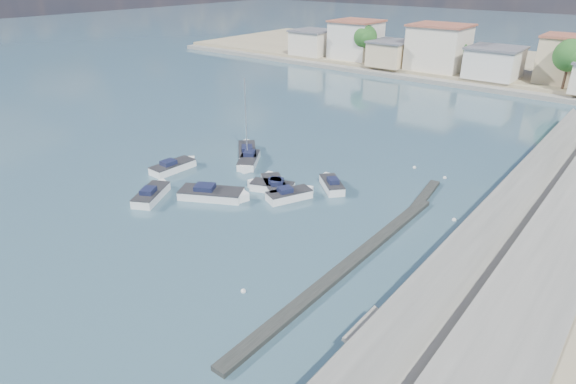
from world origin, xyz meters
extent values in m
plane|color=#2A4355|center=(0.00, 40.00, 0.00)|extent=(400.00, 400.00, 0.00)
cube|color=slate|center=(18.50, 13.00, 0.90)|extent=(5.00, 90.00, 1.80)
cube|color=slate|center=(14.15, 13.00, 0.90)|extent=(4.17, 90.00, 2.86)
cube|color=slate|center=(14.00, 4.00, 0.40)|extent=(5.31, 3.50, 1.94)
cube|color=black|center=(7.00, 10.00, 0.17)|extent=(1.00, 26.00, 0.35)
cube|color=black|center=(6.50, 24.00, 0.15)|extent=(2.00, 8.05, 0.30)
cube|color=gray|center=(0.00, 92.00, 0.70)|extent=(160.00, 40.00, 1.40)
cube|color=slate|center=(0.00, 71.00, 0.40)|extent=(160.00, 2.50, 0.80)
cube|color=beige|center=(-44.00, 76.00, 3.90)|extent=(8.00, 8.00, 5.00)
cube|color=#595960|center=(-44.00, 76.00, 6.58)|extent=(8.48, 8.48, 0.35)
cube|color=silver|center=(-34.00, 78.00, 5.15)|extent=(9.00, 9.00, 7.50)
cube|color=#99513D|center=(-34.00, 78.00, 9.08)|extent=(9.54, 9.54, 0.35)
cube|color=#CDB68D|center=(-24.00, 75.00, 3.65)|extent=(7.00, 8.00, 4.50)
cube|color=#595960|center=(-24.00, 75.00, 6.08)|extent=(7.42, 8.48, 0.35)
cube|color=beige|center=(-15.00, 77.00, 5.40)|extent=(10.00, 9.00, 8.00)
cube|color=#99513D|center=(-15.00, 77.00, 9.58)|extent=(10.60, 9.54, 0.35)
cube|color=silver|center=(-4.00, 76.00, 3.90)|extent=(8.50, 8.50, 5.00)
cube|color=#595960|center=(-4.00, 76.00, 6.58)|extent=(9.01, 9.01, 0.35)
cube|color=#CDB68D|center=(6.00, 79.00, 5.15)|extent=(6.50, 7.50, 7.50)
cube|color=#99513D|center=(6.00, 79.00, 9.08)|extent=(6.89, 7.95, 0.35)
cylinder|color=#38281E|center=(-30.00, 75.00, 3.09)|extent=(0.44, 0.44, 3.38)
sphere|color=#1B4517|center=(-30.00, 75.00, 6.43)|extent=(4.80, 4.80, 4.80)
sphere|color=#1B4517|center=(-29.10, 74.40, 6.20)|extent=(3.60, 3.60, 3.60)
sphere|color=#1B4517|center=(-30.75, 75.45, 6.58)|extent=(3.30, 3.30, 3.30)
cylinder|color=#38281E|center=(-12.00, 78.00, 2.86)|extent=(0.44, 0.44, 2.93)
sphere|color=#1B4517|center=(-12.00, 78.00, 5.75)|extent=(4.16, 4.16, 4.16)
sphere|color=#1B4517|center=(-11.22, 77.48, 5.56)|extent=(3.12, 3.12, 3.12)
sphere|color=#1B4517|center=(-12.65, 78.39, 5.88)|extent=(2.86, 2.86, 2.86)
cylinder|color=#38281E|center=(8.00, 74.00, 3.20)|extent=(0.44, 0.44, 3.60)
sphere|color=#1B4517|center=(8.00, 74.00, 6.76)|extent=(5.12, 5.12, 5.12)
sphere|color=#1B4517|center=(8.96, 73.36, 6.52)|extent=(3.84, 3.84, 3.84)
sphere|color=#1B4517|center=(7.20, 74.48, 6.92)|extent=(3.52, 3.52, 3.52)
cube|color=white|center=(-13.33, 8.11, 0.30)|extent=(3.84, 5.00, 1.00)
cube|color=white|center=(-14.28, 9.88, 0.30)|extent=(1.62, 1.62, 1.00)
cube|color=#262628|center=(-13.33, 8.11, 0.80)|extent=(3.87, 5.02, 0.08)
cube|color=#181C39|center=(-13.10, 7.70, 1.04)|extent=(1.67, 1.78, 0.48)
cube|color=white|center=(-3.25, 16.04, 0.30)|extent=(3.24, 4.47, 1.00)
cube|color=white|center=(-2.51, 17.66, 0.30)|extent=(1.53, 1.53, 1.00)
cube|color=#262628|center=(-3.25, 16.04, 0.80)|extent=(3.27, 4.49, 0.08)
cube|color=#181C39|center=(-3.42, 15.67, 1.04)|extent=(1.46, 1.56, 0.48)
cube|color=white|center=(-5.64, 16.80, 0.30)|extent=(4.86, 4.34, 1.00)
cube|color=white|center=(-7.26, 18.05, 0.30)|extent=(1.43, 1.43, 1.00)
cube|color=#262628|center=(-5.64, 16.80, 0.80)|extent=(4.88, 4.36, 0.08)
cube|color=#181C39|center=(-5.26, 16.51, 1.04)|extent=(1.81, 1.76, 0.48)
cube|color=white|center=(-5.70, 16.55, 0.30)|extent=(4.42, 3.07, 1.00)
cube|color=white|center=(-7.32, 15.90, 0.30)|extent=(1.55, 1.55, 1.00)
cube|color=#262628|center=(-5.70, 16.55, 0.80)|extent=(4.43, 3.11, 0.08)
cube|color=#181C39|center=(-5.32, 16.70, 1.04)|extent=(1.53, 1.42, 0.48)
cube|color=white|center=(-17.18, 13.78, 0.30)|extent=(2.01, 4.85, 1.00)
cube|color=white|center=(-17.13, 15.83, 0.30)|extent=(1.90, 1.90, 1.00)
cube|color=#262628|center=(-17.18, 13.78, 0.80)|extent=(2.05, 4.85, 0.08)
cube|color=#181C39|center=(-17.19, 13.30, 1.04)|extent=(1.21, 1.47, 0.48)
cube|color=white|center=(-1.41, 20.42, 0.30)|extent=(3.96, 3.73, 1.00)
cube|color=white|center=(-2.67, 21.51, 0.30)|extent=(1.18, 1.18, 1.00)
cube|color=#262628|center=(-1.41, 20.42, 0.80)|extent=(3.98, 3.75, 0.08)
cube|color=#181C39|center=(-1.12, 20.17, 1.04)|extent=(1.52, 1.50, 0.48)
cube|color=white|center=(-12.20, 20.23, 0.30)|extent=(4.12, 5.00, 1.00)
cube|color=white|center=(-11.08, 18.50, 0.30)|extent=(1.52, 1.52, 1.00)
cube|color=#262628|center=(-12.20, 20.23, 0.80)|extent=(4.15, 5.02, 0.08)
cube|color=#181C39|center=(-12.46, 20.63, 1.04)|extent=(1.72, 1.81, 0.48)
cube|color=white|center=(-9.11, 11.73, 0.30)|extent=(6.25, 4.82, 1.00)
cube|color=white|center=(-6.89, 12.93, 0.30)|extent=(2.02, 2.02, 1.00)
cube|color=#262628|center=(-9.11, 11.73, 0.80)|extent=(6.27, 4.86, 0.08)
cube|color=#181C39|center=(-9.62, 11.45, 1.04)|extent=(2.23, 2.09, 0.48)
cube|color=white|center=(-14.14, 22.05, 0.30)|extent=(5.33, 5.41, 1.00)
cube|color=white|center=(-15.89, 23.85, 0.30)|extent=(1.36, 1.36, 1.00)
cube|color=#262628|center=(-14.14, 22.05, 0.80)|extent=(5.36, 5.44, 0.08)
cube|color=#181C39|center=(-13.75, 21.64, 1.04)|extent=(2.04, 2.05, 0.48)
cylinder|color=silver|center=(-14.14, 22.05, 4.80)|extent=(0.12, 0.12, 8.00)
cylinder|color=silver|center=(-13.31, 21.19, 1.50)|extent=(1.73, 1.78, 0.08)
sphere|color=white|center=(3.11, 3.12, 0.05)|extent=(0.36, 0.36, 0.36)
sphere|color=white|center=(12.94, 17.11, 0.05)|extent=(0.36, 0.36, 0.36)
sphere|color=white|center=(10.36, 21.60, 0.05)|extent=(0.36, 0.36, 0.36)
sphere|color=white|center=(2.57, 30.42, 0.05)|extent=(0.36, 0.36, 0.36)
sphere|color=white|center=(6.21, 29.77, 0.05)|extent=(0.36, 0.36, 0.36)
camera|label=1|loc=(21.74, -15.48, 19.70)|focal=30.00mm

